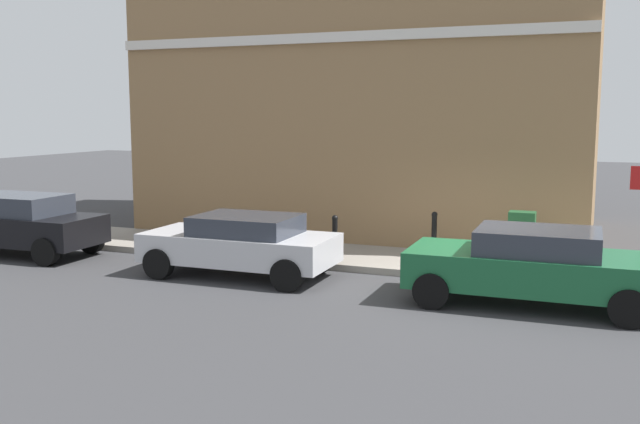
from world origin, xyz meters
name	(u,v)px	position (x,y,z in m)	size (l,w,h in m)	color
ground	(473,293)	(0.00, 0.00, 0.00)	(80.00, 80.00, 0.00)	#38383A
sidewalk	(242,248)	(1.99, 6.00, 0.07)	(2.42, 30.00, 0.15)	gray
corner_building	(380,76)	(7.01, 4.04, 4.46)	(7.72, 12.09, 8.92)	olive
car_green	(532,265)	(-0.51, -1.10, 0.73)	(1.96, 4.30, 1.38)	#195933
car_silver	(241,243)	(-0.40, 4.74, 0.70)	(1.91, 4.01, 1.30)	#B7B7BC
car_black	(14,223)	(-0.36, 10.93, 0.77)	(1.89, 4.44, 1.46)	black
utility_cabinet	(521,240)	(2.27, -0.63, 0.68)	(0.46, 0.61, 1.15)	#1E4C28
bollard_near_cabinet	(434,233)	(2.37, 1.30, 0.70)	(0.14, 0.14, 1.04)	black
bollard_far_kerb	(335,237)	(1.03, 3.20, 0.70)	(0.14, 0.14, 1.04)	black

